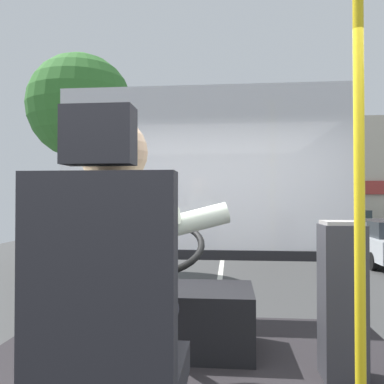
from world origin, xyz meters
The scene contains 10 objects.
ground centered at (0.00, 8.80, -0.02)m, with size 18.00×44.00×0.06m.
driver_seat centered at (-0.17, -0.47, 1.34)m, with size 0.48×0.48×1.26m.
bus_driver centered at (-0.17, -0.35, 1.54)m, with size 0.82×0.60×0.86m.
steering_console centered at (-0.17, 0.82, 1.04)m, with size 1.10×1.01×0.86m.
handrail_pole centered at (0.77, -0.06, 1.92)m, with size 0.04×0.04×2.21m.
fare_box centered at (0.84, 0.50, 1.24)m, with size 0.22×0.23×0.86m.
windshield_panel centered at (0.00, 1.62, 1.86)m, with size 2.50×0.08×1.48m.
street_tree centered at (-3.46, 7.83, 4.04)m, with size 2.57×2.57×5.38m.
shop_building centered at (5.24, 19.30, 2.78)m, with size 9.30×4.91×5.57m.
parked_car_green centered at (4.85, 15.31, 0.70)m, with size 1.85×4.03×1.36m.
Camera 1 is at (0.24, -1.78, 1.79)m, focal length 37.67 mm.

